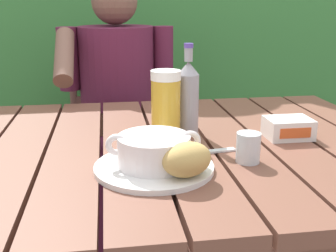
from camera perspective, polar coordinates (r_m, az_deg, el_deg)
name	(u,v)px	position (r m, az deg, el deg)	size (l,w,h in m)	color
dining_table	(180,173)	(1.15, 1.70, -6.51)	(1.25, 0.96, 0.75)	brown
hedge_backdrop	(154,3)	(2.60, -1.96, 16.40)	(3.00, 0.89, 2.42)	#397C39
chair_near_diner	(118,136)	(2.06, -6.80, -1.41)	(0.47, 0.47, 0.93)	brown
person_eating	(117,97)	(1.80, -6.93, 3.94)	(0.48, 0.47, 1.22)	#591D37
serving_plate	(154,167)	(0.94, -1.92, -5.64)	(0.27, 0.27, 0.01)	white
soup_bowl	(154,150)	(0.92, -1.95, -3.24)	(0.21, 0.16, 0.08)	white
bread_roll	(187,159)	(0.86, 2.59, -4.58)	(0.14, 0.12, 0.07)	tan
beer_glass	(166,105)	(1.11, -0.31, 2.86)	(0.08, 0.08, 0.19)	gold
beer_bottle	(188,97)	(1.16, 2.75, 4.00)	(0.06, 0.06, 0.25)	gray
water_glass_small	(248,148)	(0.99, 10.91, -2.91)	(0.06, 0.06, 0.07)	silver
butter_tub	(288,128)	(1.19, 16.11, -0.27)	(0.12, 0.09, 0.05)	white
table_knife	(203,152)	(1.03, 4.76, -3.56)	(0.14, 0.04, 0.01)	silver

